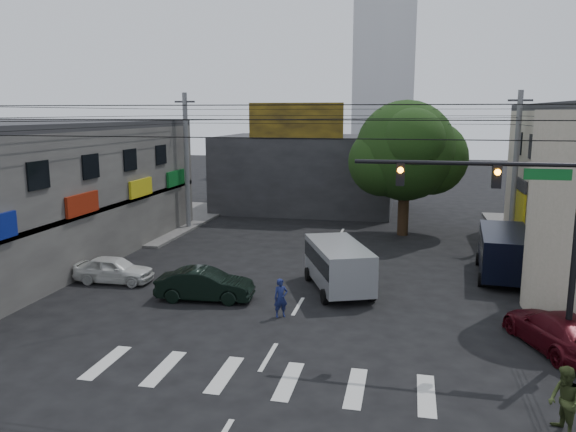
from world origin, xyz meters
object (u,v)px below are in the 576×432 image
(traffic_officer, at_px, (281,298))
(street_tree, at_px, (406,151))
(utility_pole_far_right, at_px, (515,168))
(pedestrian_olive, at_px, (565,401))
(navy_van, at_px, (504,254))
(dark_sedan, at_px, (205,285))
(maroon_sedan, at_px, (557,331))
(traffic_gantry, at_px, (522,211))
(silver_minivan, at_px, (338,268))
(utility_pole_far_left, at_px, (187,162))
(white_compact, at_px, (114,269))

(traffic_officer, bearing_deg, street_tree, 44.78)
(utility_pole_far_right, relative_size, pedestrian_olive, 5.21)
(navy_van, bearing_deg, traffic_officer, 133.84)
(dark_sedan, relative_size, navy_van, 0.72)
(street_tree, xyz_separation_m, maroon_sedan, (5.35, -17.33, -4.80))
(traffic_gantry, height_order, silver_minivan, traffic_gantry)
(dark_sedan, bearing_deg, navy_van, -69.09)
(traffic_officer, bearing_deg, utility_pole_far_left, 93.33)
(utility_pole_far_right, xyz_separation_m, traffic_officer, (-10.93, -15.30, -3.83))
(street_tree, xyz_separation_m, traffic_gantry, (3.82, -18.00, -0.64))
(white_compact, relative_size, pedestrian_olive, 2.12)
(dark_sedan, distance_m, navy_van, 14.43)
(pedestrian_olive, bearing_deg, silver_minivan, -162.73)
(pedestrian_olive, bearing_deg, maroon_sedan, 151.90)
(utility_pole_far_left, bearing_deg, street_tree, 3.95)
(white_compact, relative_size, silver_minivan, 0.70)
(navy_van, bearing_deg, utility_pole_far_left, 73.10)
(silver_minivan, bearing_deg, navy_van, -85.28)
(utility_pole_far_right, bearing_deg, street_tree, 171.25)
(dark_sedan, distance_m, traffic_officer, 3.84)
(pedestrian_olive, bearing_deg, traffic_gantry, 168.45)
(white_compact, distance_m, maroon_sedan, 18.87)
(white_compact, xyz_separation_m, maroon_sedan, (18.49, -3.79, 0.04))
(white_compact, relative_size, navy_van, 0.64)
(pedestrian_olive, bearing_deg, street_tree, 173.90)
(utility_pole_far_left, distance_m, navy_van, 21.17)
(utility_pole_far_right, bearing_deg, traffic_gantry, -98.94)
(navy_van, bearing_deg, maroon_sedan, -172.42)
(utility_pole_far_right, height_order, white_compact, utility_pole_far_right)
(white_compact, bearing_deg, utility_pole_far_left, 4.30)
(utility_pole_far_right, xyz_separation_m, white_compact, (-19.63, -12.55, -3.97))
(street_tree, bearing_deg, traffic_gantry, -78.01)
(pedestrian_olive, bearing_deg, utility_pole_far_right, 157.43)
(dark_sedan, bearing_deg, pedestrian_olive, -127.33)
(utility_pole_far_left, relative_size, navy_van, 1.58)
(utility_pole_far_left, relative_size, silver_minivan, 1.72)
(traffic_gantry, relative_size, traffic_officer, 4.69)
(silver_minivan, bearing_deg, street_tree, -34.00)
(utility_pole_far_right, height_order, dark_sedan, utility_pole_far_right)
(utility_pole_far_left, relative_size, white_compact, 2.46)
(dark_sedan, xyz_separation_m, silver_minivan, (5.39, 2.50, 0.38))
(utility_pole_far_right, height_order, navy_van, utility_pole_far_right)
(dark_sedan, relative_size, traffic_officer, 2.75)
(maroon_sedan, relative_size, navy_van, 0.85)
(traffic_gantry, height_order, navy_van, traffic_gantry)
(utility_pole_far_right, distance_m, traffic_officer, 19.20)
(white_compact, relative_size, maroon_sedan, 0.75)
(street_tree, height_order, white_compact, street_tree)
(street_tree, xyz_separation_m, utility_pole_far_right, (6.50, -1.00, -0.87))
(street_tree, bearing_deg, pedestrian_olive, -79.42)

